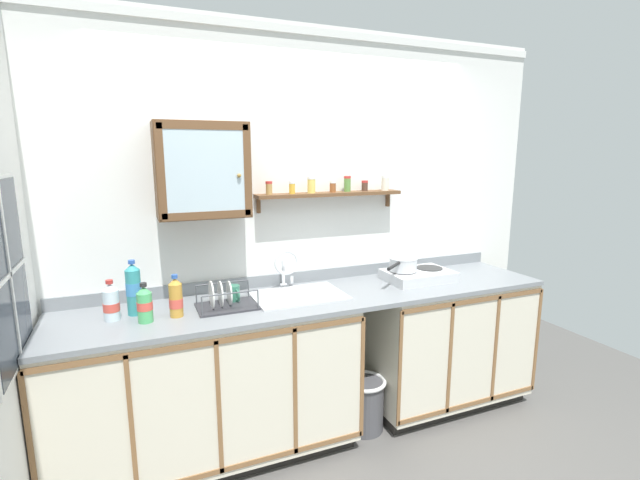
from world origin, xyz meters
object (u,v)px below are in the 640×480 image
object	(u,v)px
saucepan	(403,264)
bottle_detergent_teal_0	(134,289)
trash_bin	(364,403)
hot_plate_stove	(418,275)
sink	(297,300)
dish_rack	(224,302)
bottle_water_clear_2	(111,303)
mug	(234,294)
bottle_juice_amber_1	(176,298)
wall_cabinet	(202,170)
bottle_soda_green_3	(145,304)

from	to	relation	value
saucepan	bottle_detergent_teal_0	bearing A→B (deg)	179.35
bottle_detergent_teal_0	trash_bin	world-z (taller)	bottle_detergent_teal_0
hot_plate_stove	bottle_detergent_teal_0	world-z (taller)	bottle_detergent_teal_0
sink	saucepan	size ratio (longest dim) A/B	1.69
dish_rack	bottle_water_clear_2	bearing A→B (deg)	175.92
dish_rack	mug	bearing A→B (deg)	45.26
bottle_juice_amber_1	dish_rack	distance (m)	0.28
sink	bottle_water_clear_2	xyz separation A→B (m)	(-1.07, -0.01, 0.13)
bottle_water_clear_2	mug	size ratio (longest dim) A/B	1.92
bottle_juice_amber_1	saucepan	bearing A→B (deg)	3.88
saucepan	hot_plate_stove	bearing A→B (deg)	-10.26
hot_plate_stove	saucepan	bearing A→B (deg)	169.74
mug	wall_cabinet	world-z (taller)	wall_cabinet
bottle_juice_amber_1	dish_rack	bearing A→B (deg)	7.66
bottle_detergent_teal_0	dish_rack	bearing A→B (deg)	-10.26
bottle_detergent_teal_0	trash_bin	distance (m)	1.66
hot_plate_stove	bottle_detergent_teal_0	xyz separation A→B (m)	(-1.87, 0.04, 0.11)
bottle_detergent_teal_0	bottle_water_clear_2	bearing A→B (deg)	-159.16
trash_bin	dish_rack	bearing A→B (deg)	173.69
saucepan	dish_rack	size ratio (longest dim) A/B	0.98
hot_plate_stove	dish_rack	bearing A→B (deg)	-178.07
mug	wall_cabinet	distance (m)	0.76
bottle_juice_amber_1	trash_bin	distance (m)	1.45
hot_plate_stove	wall_cabinet	size ratio (longest dim) A/B	0.84
sink	bottle_detergent_teal_0	size ratio (longest dim) A/B	1.82
bottle_water_clear_2	dish_rack	world-z (taller)	bottle_water_clear_2
bottle_soda_green_3	wall_cabinet	distance (m)	0.83
bottle_detergent_teal_0	bottle_water_clear_2	distance (m)	0.14
bottle_juice_amber_1	bottle_soda_green_3	xyz separation A→B (m)	(-0.16, -0.02, -0.01)
saucepan	dish_rack	bearing A→B (deg)	-176.94
bottle_juice_amber_1	bottle_water_clear_2	world-z (taller)	bottle_juice_amber_1
bottle_soda_green_3	trash_bin	distance (m)	1.58
bottle_detergent_teal_0	bottle_soda_green_3	xyz separation A→B (m)	(0.05, -0.15, -0.05)
sink	bottle_soda_green_3	size ratio (longest dim) A/B	2.61
mug	hot_plate_stove	bearing A→B (deg)	-1.10
wall_cabinet	trash_bin	world-z (taller)	wall_cabinet
saucepan	bottle_juice_amber_1	xyz separation A→B (m)	(-1.54, -0.10, -0.02)
sink	trash_bin	size ratio (longest dim) A/B	1.57
bottle_water_clear_2	mug	xyz separation A→B (m)	(0.67, 0.03, -0.04)
hot_plate_stove	dish_rack	xyz separation A→B (m)	(-1.38, -0.05, 0.00)
sink	trash_bin	world-z (taller)	sink
bottle_juice_amber_1	bottle_detergent_teal_0	bearing A→B (deg)	149.55
saucepan	trash_bin	bearing A→B (deg)	-156.29
saucepan	bottle_water_clear_2	distance (m)	1.87
bottle_juice_amber_1	bottle_soda_green_3	distance (m)	0.16
mug	trash_bin	size ratio (longest dim) A/B	0.32
saucepan	bottle_soda_green_3	xyz separation A→B (m)	(-1.70, -0.13, -0.03)
mug	bottle_detergent_teal_0	bearing A→B (deg)	178.38
wall_cabinet	mug	bearing A→B (deg)	-44.19
bottle_detergent_teal_0	bottle_juice_amber_1	size ratio (longest dim) A/B	1.31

